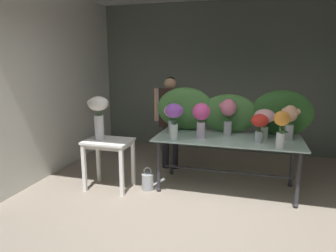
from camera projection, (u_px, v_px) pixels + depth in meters
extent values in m
plane|color=gray|center=(198.00, 178.00, 4.92)|extent=(7.89, 7.89, 0.00)
cube|color=slate|center=(216.00, 78.00, 6.28)|extent=(4.90, 0.12, 3.00)
cube|color=silver|center=(60.00, 82.00, 5.25)|extent=(0.12, 3.70, 3.00)
cube|color=silver|center=(228.00, 138.00, 4.36)|extent=(2.05, 0.90, 0.02)
cylinder|color=#2D2D33|center=(159.00, 166.00, 4.36)|extent=(0.05, 0.05, 0.76)
sphere|color=#2D2D33|center=(159.00, 189.00, 4.43)|extent=(0.07, 0.07, 0.07)
cylinder|color=#2D2D33|center=(298.00, 180.00, 3.86)|extent=(0.05, 0.05, 0.76)
sphere|color=#2D2D33|center=(296.00, 206.00, 3.94)|extent=(0.07, 0.07, 0.07)
cylinder|color=#2D2D33|center=(172.00, 152.00, 5.02)|extent=(0.05, 0.05, 0.76)
sphere|color=#2D2D33|center=(171.00, 172.00, 5.09)|extent=(0.07, 0.07, 0.07)
cylinder|color=#2D2D33|center=(292.00, 162.00, 4.52)|extent=(0.05, 0.05, 0.76)
sphere|color=#2D2D33|center=(290.00, 185.00, 4.60)|extent=(0.07, 0.07, 0.07)
cylinder|color=#2D2D33|center=(226.00, 172.00, 4.46)|extent=(1.85, 0.03, 0.03)
cube|color=white|center=(108.00, 141.00, 4.41)|extent=(0.66, 0.50, 0.03)
cube|color=white|center=(108.00, 144.00, 4.42)|extent=(0.60, 0.44, 0.06)
cube|color=white|center=(84.00, 168.00, 4.37)|extent=(0.05, 0.05, 0.70)
cube|color=white|center=(122.00, 172.00, 4.21)|extent=(0.05, 0.05, 0.70)
cube|color=white|center=(98.00, 159.00, 4.76)|extent=(0.05, 0.05, 0.70)
cube|color=white|center=(133.00, 162.00, 4.61)|extent=(0.05, 0.05, 0.70)
cylinder|color=#232328|center=(166.00, 144.00, 5.33)|extent=(0.12, 0.12, 0.86)
cylinder|color=#232328|center=(175.00, 145.00, 5.29)|extent=(0.12, 0.12, 0.86)
cube|color=#999EA8|center=(170.00, 105.00, 5.16)|extent=(0.39, 0.22, 0.53)
cube|color=black|center=(168.00, 108.00, 5.06)|extent=(0.33, 0.02, 0.65)
cylinder|color=tan|center=(157.00, 105.00, 5.22)|extent=(0.09, 0.09, 0.55)
cylinder|color=tan|center=(184.00, 106.00, 5.10)|extent=(0.09, 0.09, 0.55)
sphere|color=tan|center=(170.00, 84.00, 5.08)|extent=(0.20, 0.20, 0.20)
ellipsoid|color=black|center=(171.00, 80.00, 5.09)|extent=(0.15, 0.15, 0.09)
ellipsoid|color=#477F3D|center=(185.00, 109.00, 4.78)|extent=(0.90, 0.28, 0.67)
ellipsoid|color=#477F3D|center=(229.00, 114.00, 4.61)|extent=(0.86, 0.22, 0.58)
ellipsoid|color=#2D6028|center=(282.00, 113.00, 4.40)|extent=(0.86, 0.25, 0.67)
cylinder|color=silver|center=(280.00, 141.00, 3.80)|extent=(0.10, 0.10, 0.20)
cylinder|color=#9EBCB2|center=(280.00, 145.00, 3.82)|extent=(0.09, 0.09, 0.08)
cylinder|color=#477F3D|center=(282.00, 135.00, 3.78)|extent=(0.01, 0.01, 0.32)
cylinder|color=#477F3D|center=(279.00, 135.00, 3.81)|extent=(0.01, 0.01, 0.32)
cylinder|color=#477F3D|center=(280.00, 136.00, 3.78)|extent=(0.01, 0.01, 0.32)
ellipsoid|color=orange|center=(282.00, 118.00, 3.74)|extent=(0.19, 0.19, 0.18)
ellipsoid|color=#28562D|center=(284.00, 132.00, 3.75)|extent=(0.11, 0.06, 0.03)
cylinder|color=silver|center=(259.00, 137.00, 4.09)|extent=(0.11, 0.11, 0.15)
cylinder|color=#9EBCB2|center=(259.00, 140.00, 4.10)|extent=(0.10, 0.10, 0.06)
cylinder|color=#28562D|center=(260.00, 133.00, 4.07)|extent=(0.01, 0.01, 0.24)
cylinder|color=#28562D|center=(259.00, 133.00, 4.10)|extent=(0.01, 0.01, 0.24)
cylinder|color=#28562D|center=(258.00, 133.00, 4.09)|extent=(0.01, 0.01, 0.24)
cylinder|color=#28562D|center=(259.00, 133.00, 4.06)|extent=(0.01, 0.01, 0.24)
ellipsoid|color=red|center=(260.00, 120.00, 4.05)|extent=(0.23, 0.23, 0.17)
sphere|color=red|center=(266.00, 122.00, 4.00)|extent=(0.07, 0.07, 0.07)
cylinder|color=silver|center=(228.00, 128.00, 4.49)|extent=(0.12, 0.12, 0.21)
cylinder|color=#9EBCB2|center=(227.00, 132.00, 4.50)|extent=(0.11, 0.11, 0.09)
cylinder|color=#387033|center=(229.00, 124.00, 4.47)|extent=(0.01, 0.01, 0.33)
cylinder|color=#387033|center=(228.00, 123.00, 4.50)|extent=(0.01, 0.01, 0.33)
cylinder|color=#387033|center=(226.00, 123.00, 4.48)|extent=(0.01, 0.01, 0.33)
cylinder|color=#387033|center=(228.00, 124.00, 4.45)|extent=(0.01, 0.01, 0.33)
ellipsoid|color=pink|center=(228.00, 107.00, 4.42)|extent=(0.22, 0.22, 0.25)
sphere|color=pink|center=(223.00, 106.00, 4.44)|extent=(0.10, 0.10, 0.10)
sphere|color=pink|center=(232.00, 109.00, 4.42)|extent=(0.09, 0.09, 0.09)
ellipsoid|color=#387033|center=(227.00, 120.00, 4.46)|extent=(0.09, 0.10, 0.03)
cylinder|color=silver|center=(172.00, 127.00, 4.59)|extent=(0.12, 0.12, 0.20)
cylinder|color=#9EBCB2|center=(172.00, 130.00, 4.61)|extent=(0.11, 0.11, 0.08)
cylinder|color=#2D6028|center=(173.00, 124.00, 4.58)|extent=(0.01, 0.01, 0.28)
cylinder|color=#2D6028|center=(173.00, 123.00, 4.60)|extent=(0.01, 0.01, 0.28)
cylinder|color=#2D6028|center=(171.00, 124.00, 4.59)|extent=(0.01, 0.01, 0.28)
cylinder|color=#2D6028|center=(172.00, 124.00, 4.57)|extent=(0.01, 0.01, 0.28)
ellipsoid|color=white|center=(172.00, 111.00, 4.54)|extent=(0.24, 0.24, 0.19)
sphere|color=white|center=(177.00, 113.00, 4.55)|extent=(0.08, 0.08, 0.08)
cylinder|color=silver|center=(174.00, 132.00, 4.21)|extent=(0.11, 0.11, 0.23)
cylinder|color=#9EBCB2|center=(174.00, 136.00, 4.23)|extent=(0.10, 0.10, 0.09)
cylinder|color=#2D6028|center=(176.00, 127.00, 4.20)|extent=(0.01, 0.01, 0.34)
cylinder|color=#2D6028|center=(174.00, 127.00, 4.23)|extent=(0.01, 0.01, 0.34)
cylinder|color=#2D6028|center=(172.00, 127.00, 4.20)|extent=(0.01, 0.01, 0.34)
cylinder|color=#2D6028|center=(173.00, 127.00, 4.18)|extent=(0.01, 0.01, 0.34)
ellipsoid|color=purple|center=(174.00, 111.00, 4.15)|extent=(0.25, 0.25, 0.20)
sphere|color=purple|center=(169.00, 109.00, 4.19)|extent=(0.06, 0.06, 0.06)
ellipsoid|color=#28562D|center=(174.00, 123.00, 4.16)|extent=(0.04, 0.10, 0.03)
cylinder|color=silver|center=(201.00, 130.00, 4.32)|extent=(0.12, 0.12, 0.23)
cylinder|color=#9EBCB2|center=(201.00, 134.00, 4.33)|extent=(0.11, 0.11, 0.10)
cylinder|color=#477F3D|center=(202.00, 127.00, 4.30)|extent=(0.01, 0.01, 0.30)
cylinder|color=#477F3D|center=(201.00, 127.00, 4.32)|extent=(0.01, 0.01, 0.30)
cylinder|color=#477F3D|center=(199.00, 127.00, 4.31)|extent=(0.01, 0.01, 0.30)
cylinder|color=#477F3D|center=(200.00, 127.00, 4.29)|extent=(0.01, 0.01, 0.30)
ellipsoid|color=#E54C9E|center=(201.00, 112.00, 4.26)|extent=(0.25, 0.25, 0.24)
sphere|color=#E54C9E|center=(196.00, 110.00, 4.28)|extent=(0.09, 0.09, 0.09)
sphere|color=#E54C9E|center=(206.00, 109.00, 4.25)|extent=(0.10, 0.10, 0.10)
ellipsoid|color=#28562D|center=(199.00, 120.00, 4.33)|extent=(0.06, 0.11, 0.03)
cylinder|color=silver|center=(289.00, 132.00, 4.20)|extent=(0.12, 0.12, 0.22)
cylinder|color=#9EBCB2|center=(288.00, 137.00, 4.22)|extent=(0.11, 0.11, 0.09)
cylinder|color=#477F3D|center=(290.00, 129.00, 4.18)|extent=(0.01, 0.01, 0.29)
cylinder|color=#477F3D|center=(288.00, 129.00, 4.21)|extent=(0.01, 0.01, 0.29)
cylinder|color=#477F3D|center=(289.00, 129.00, 4.17)|extent=(0.01, 0.01, 0.29)
ellipsoid|color=#F4B78E|center=(290.00, 114.00, 4.15)|extent=(0.19, 0.19, 0.23)
sphere|color=#F4B78E|center=(285.00, 111.00, 4.13)|extent=(0.10, 0.10, 0.10)
sphere|color=#F4B78E|center=(297.00, 112.00, 4.13)|extent=(0.09, 0.09, 0.09)
cylinder|color=silver|center=(264.00, 132.00, 4.31)|extent=(0.13, 0.13, 0.17)
cylinder|color=#9EBCB2|center=(263.00, 136.00, 4.32)|extent=(0.12, 0.12, 0.07)
cylinder|color=#387033|center=(266.00, 129.00, 4.29)|extent=(0.01, 0.01, 0.25)
cylinder|color=#387033|center=(263.00, 129.00, 4.32)|extent=(0.01, 0.01, 0.25)
cylinder|color=#387033|center=(262.00, 129.00, 4.29)|extent=(0.01, 0.01, 0.25)
ellipsoid|color=#EFB2BC|center=(265.00, 116.00, 4.26)|extent=(0.29, 0.29, 0.20)
sphere|color=#EFB2BC|center=(274.00, 118.00, 4.25)|extent=(0.07, 0.07, 0.07)
cylinder|color=silver|center=(99.00, 128.00, 4.40)|extent=(0.14, 0.14, 0.36)
cylinder|color=#9EBCB2|center=(100.00, 134.00, 4.43)|extent=(0.13, 0.13, 0.15)
cylinder|color=#387033|center=(101.00, 124.00, 4.39)|extent=(0.01, 0.01, 0.46)
cylinder|color=#387033|center=(99.00, 123.00, 4.43)|extent=(0.01, 0.01, 0.46)
cylinder|color=#387033|center=(98.00, 124.00, 4.38)|extent=(0.01, 0.01, 0.46)
ellipsoid|color=white|center=(98.00, 104.00, 4.33)|extent=(0.29, 0.29, 0.20)
sphere|color=white|center=(90.00, 103.00, 4.36)|extent=(0.09, 0.09, 0.09)
cylinder|color=#999EA3|center=(148.00, 182.00, 4.48)|extent=(0.18, 0.18, 0.24)
cylinder|color=#999EA3|center=(159.00, 182.00, 4.43)|extent=(0.18, 0.04, 0.14)
torus|color=#999EA3|center=(148.00, 171.00, 4.45)|extent=(0.13, 0.02, 0.13)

